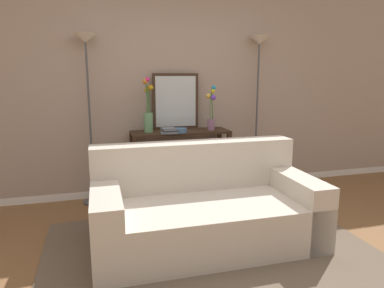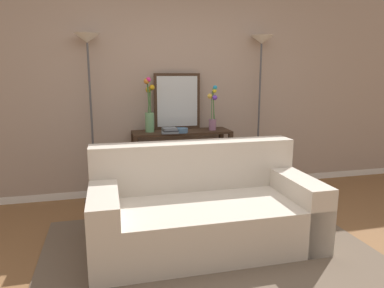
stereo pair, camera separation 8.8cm
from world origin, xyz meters
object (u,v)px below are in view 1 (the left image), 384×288
object	(u,v)px
vase_tall_flowers	(148,112)
floor_lamp_right	(258,71)
fruit_bowl	(180,130)
wall_mirror	(176,101)
book_stack	(169,131)
couch	(204,209)
book_row_under_console	(156,195)
vase_short_flowers	(211,112)
floor_lamp_left	(87,72)
console_table	(180,152)

from	to	relation	value
vase_tall_flowers	floor_lamp_right	bearing A→B (deg)	2.99
floor_lamp_right	fruit_bowl	size ratio (longest dim) A/B	12.44
floor_lamp_right	fruit_bowl	bearing A→B (deg)	-168.52
wall_mirror	book_stack	bearing A→B (deg)	-117.08
couch	floor_lamp_right	xyz separation A→B (m)	(1.14, 1.31, 1.27)
vase_tall_flowers	book_stack	distance (m)	0.34
couch	book_stack	xyz separation A→B (m)	(-0.09, 1.08, 0.57)
couch	book_stack	size ratio (longest dim) A/B	9.31
couch	book_row_under_console	size ratio (longest dim) A/B	5.80
floor_lamp_right	vase_tall_flowers	size ratio (longest dim) A/B	3.10
fruit_bowl	vase_short_flowers	bearing A→B (deg)	13.07
fruit_bowl	book_row_under_console	distance (m)	0.88
book_row_under_console	wall_mirror	bearing A→B (deg)	29.07
floor_lamp_left	book_stack	distance (m)	1.13
floor_lamp_left	fruit_bowl	world-z (taller)	floor_lamp_left
floor_lamp_right	vase_tall_flowers	distance (m)	1.53
console_table	book_row_under_console	world-z (taller)	console_table
floor_lamp_left	fruit_bowl	bearing A→B (deg)	-12.30
vase_tall_flowers	book_stack	size ratio (longest dim) A/B	3.02
couch	floor_lamp_right	world-z (taller)	floor_lamp_right
console_table	wall_mirror	world-z (taller)	wall_mirror
floor_lamp_left	fruit_bowl	xyz separation A→B (m)	(1.02, -0.22, -0.67)
floor_lamp_left	vase_tall_flowers	bearing A→B (deg)	-6.47
floor_lamp_left	vase_short_flowers	xyz separation A→B (m)	(1.44, -0.13, -0.48)
book_row_under_console	floor_lamp_right	bearing A→B (deg)	3.88
vase_tall_flowers	vase_short_flowers	distance (m)	0.77
wall_mirror	vase_tall_flowers	size ratio (longest dim) A/B	1.07
floor_lamp_left	vase_short_flowers	bearing A→B (deg)	-4.96
vase_short_flowers	console_table	bearing A→B (deg)	175.33
fruit_bowl	book_stack	world-z (taller)	book_stack
couch	wall_mirror	xyz separation A→B (m)	(0.07, 1.38, 0.88)
vase_short_flowers	book_stack	world-z (taller)	vase_short_flowers
couch	vase_tall_flowers	xyz separation A→B (m)	(-0.30, 1.23, 0.78)
wall_mirror	vase_short_flowers	bearing A→B (deg)	-26.26
console_table	book_row_under_console	distance (m)	0.61
wall_mirror	fruit_bowl	world-z (taller)	wall_mirror
floor_lamp_left	book_row_under_console	bearing A→B (deg)	-7.22
wall_mirror	vase_tall_flowers	bearing A→B (deg)	-158.07
floor_lamp_left	vase_tall_flowers	size ratio (longest dim) A/B	3.05
fruit_bowl	console_table	bearing A→B (deg)	75.45
wall_mirror	book_stack	distance (m)	0.46
floor_lamp_right	fruit_bowl	distance (m)	1.32
console_table	book_row_under_console	size ratio (longest dim) A/B	3.50
floor_lamp_left	floor_lamp_right	distance (m)	2.12
console_table	couch	bearing A→B (deg)	-93.84
vase_tall_flowers	vase_short_flowers	bearing A→B (deg)	-3.66
book_stack	book_row_under_console	size ratio (longest dim) A/B	0.62
floor_lamp_right	book_stack	distance (m)	1.43
couch	book_row_under_console	xyz separation A→B (m)	(-0.23, 1.22, -0.25)
floor_lamp_right	wall_mirror	world-z (taller)	floor_lamp_right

